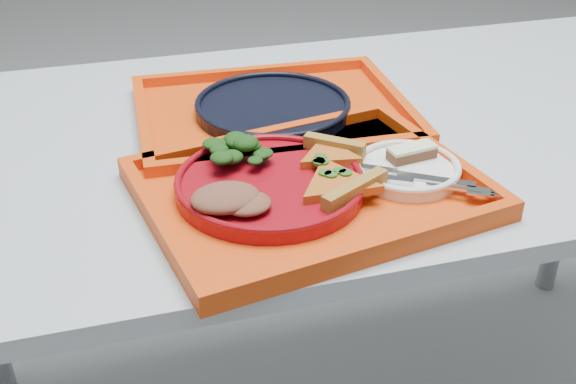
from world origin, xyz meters
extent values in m
cube|color=#A0A8B4|center=(0.00, 0.00, 0.73)|extent=(1.60, 0.80, 0.03)
cylinder|color=gray|center=(0.72, 0.32, 0.36)|extent=(0.05, 0.05, 0.72)
cube|color=#D93F0B|center=(-0.15, -0.21, 0.76)|extent=(0.50, 0.42, 0.01)
cube|color=#D93F0B|center=(-0.13, 0.05, 0.76)|extent=(0.46, 0.37, 0.01)
cylinder|color=maroon|center=(-0.20, -0.20, 0.77)|extent=(0.26, 0.26, 0.02)
cylinder|color=white|center=(0.00, -0.21, 0.77)|extent=(0.15, 0.15, 0.01)
cylinder|color=black|center=(-0.13, 0.05, 0.77)|extent=(0.26, 0.26, 0.02)
ellipsoid|color=black|center=(-0.23, -0.14, 0.80)|extent=(0.08, 0.08, 0.04)
ellipsoid|color=brown|center=(-0.28, -0.25, 0.79)|extent=(0.09, 0.07, 0.03)
cube|color=#4F301A|center=(0.01, -0.19, 0.78)|extent=(0.07, 0.04, 0.02)
cube|color=beige|center=(0.01, -0.19, 0.79)|extent=(0.07, 0.04, 0.00)
cube|color=silver|center=(-0.01, -0.23, 0.78)|extent=(0.16, 0.11, 0.01)
cube|color=silver|center=(0.00, -0.26, 0.78)|extent=(0.17, 0.11, 0.01)
camera|label=1|loc=(-0.41, -1.03, 1.28)|focal=45.00mm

